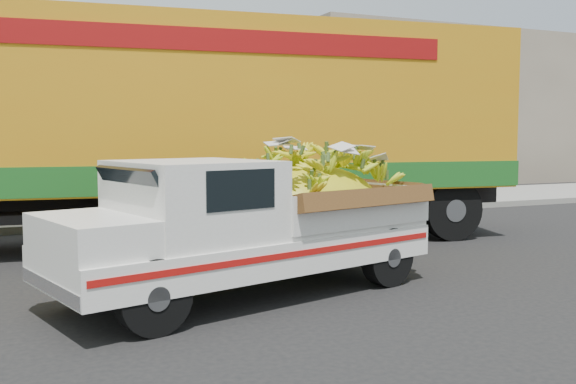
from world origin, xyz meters
name	(u,v)px	position (x,y,z in m)	size (l,w,h in m)	color
ground	(281,291)	(0.00, 0.00, 0.00)	(100.00, 100.00, 0.00)	black
curb	(165,222)	(0.00, 6.26, 0.07)	(60.00, 0.25, 0.15)	gray
sidewalk	(145,211)	(0.00, 8.36, 0.07)	(60.00, 4.00, 0.14)	gray
building_right	(445,109)	(14.00, 15.26, 3.00)	(14.00, 6.00, 6.00)	gray
pickup_truck	(271,220)	(-0.10, 0.05, 0.87)	(4.87, 2.80, 1.61)	black
semi_trailer	(183,122)	(-0.21, 3.80, 2.12)	(12.04, 3.83, 3.80)	black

